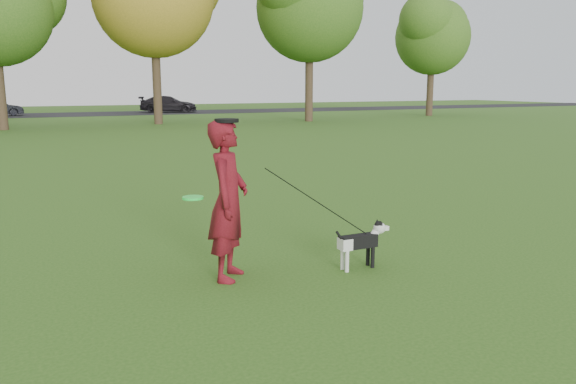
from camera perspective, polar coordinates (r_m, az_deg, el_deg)
ground at (r=7.25m, az=2.13°, el=-6.91°), size 120.00×120.00×0.00m
road at (r=46.28m, az=-21.58°, el=7.33°), size 120.00×7.00×0.02m
man at (r=6.40m, az=-6.09°, el=-0.88°), size 0.74×0.80×1.83m
dog at (r=6.90m, az=7.54°, el=-4.84°), size 0.77×0.15×0.58m
car_right at (r=47.45m, az=-12.07°, el=8.73°), size 4.93×3.09×1.33m
man_held_items at (r=6.64m, az=3.05°, el=-1.07°), size 2.24×0.49×1.45m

